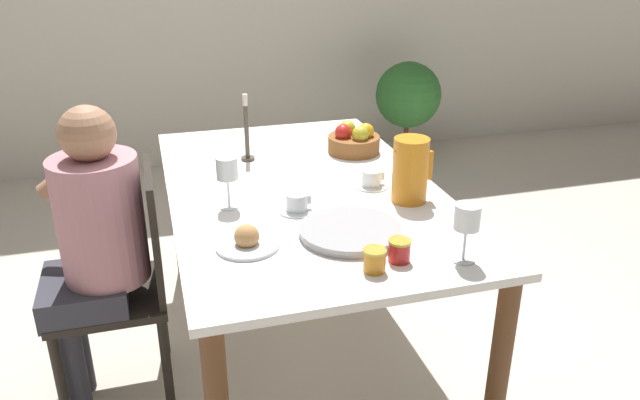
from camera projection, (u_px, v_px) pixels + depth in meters
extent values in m
plane|color=beige|center=(304.00, 344.00, 2.78)|extent=(20.00, 20.00, 0.00)
cube|color=white|center=(302.00, 190.00, 2.48)|extent=(1.04, 1.71, 0.03)
cylinder|color=brown|center=(499.00, 371.00, 2.05)|extent=(0.07, 0.07, 0.73)
cylinder|color=brown|center=(179.00, 211.00, 3.22)|extent=(0.07, 0.07, 0.73)
cylinder|color=brown|center=(348.00, 192.00, 3.45)|extent=(0.07, 0.07, 0.73)
cylinder|color=black|center=(61.00, 385.00, 2.23)|extent=(0.04, 0.04, 0.42)
cylinder|color=black|center=(69.00, 326.00, 2.55)|extent=(0.04, 0.04, 0.42)
cylinder|color=black|center=(167.00, 366.00, 2.32)|extent=(0.04, 0.04, 0.42)
cylinder|color=black|center=(162.00, 312.00, 2.65)|extent=(0.04, 0.04, 0.42)
cube|color=black|center=(108.00, 296.00, 2.35)|extent=(0.42, 0.42, 0.03)
cube|color=black|center=(155.00, 230.00, 2.30)|extent=(0.03, 0.39, 0.47)
cylinder|color=#33333D|center=(74.00, 367.00, 2.29)|extent=(0.09, 0.09, 0.45)
cylinder|color=#33333D|center=(77.00, 342.00, 2.43)|extent=(0.09, 0.09, 0.45)
cube|color=#33333D|center=(85.00, 291.00, 2.27)|extent=(0.30, 0.34, 0.11)
cylinder|color=#B77A84|center=(101.00, 220.00, 2.19)|extent=(0.30, 0.30, 0.46)
sphere|color=#A37556|center=(87.00, 134.00, 2.06)|extent=(0.19, 0.19, 0.19)
cylinder|color=#A37556|center=(70.00, 171.00, 2.30)|extent=(0.25, 0.06, 0.20)
cylinder|color=orange|center=(410.00, 170.00, 2.30)|extent=(0.13, 0.13, 0.24)
cube|color=orange|center=(429.00, 165.00, 2.32)|extent=(0.02, 0.02, 0.11)
cone|color=orange|center=(398.00, 146.00, 2.25)|extent=(0.04, 0.04, 0.04)
cylinder|color=white|center=(229.00, 207.00, 2.30)|extent=(0.08, 0.08, 0.00)
cylinder|color=white|center=(228.00, 192.00, 2.27)|extent=(0.01, 0.01, 0.11)
cylinder|color=white|center=(227.00, 168.00, 2.24)|extent=(0.08, 0.08, 0.08)
cylinder|color=white|center=(463.00, 259.00, 1.93)|extent=(0.08, 0.08, 0.00)
cylinder|color=white|center=(465.00, 244.00, 1.91)|extent=(0.01, 0.01, 0.10)
cylinder|color=white|center=(467.00, 217.00, 1.87)|extent=(0.08, 0.08, 0.08)
cylinder|color=orange|center=(467.00, 222.00, 1.88)|extent=(0.07, 0.07, 0.04)
cylinder|color=silver|center=(297.00, 211.00, 2.26)|extent=(0.13, 0.13, 0.01)
cylinder|color=silver|center=(297.00, 202.00, 2.25)|extent=(0.08, 0.08, 0.06)
cube|color=silver|center=(309.00, 200.00, 2.26)|extent=(0.01, 0.01, 0.03)
cylinder|color=silver|center=(371.00, 186.00, 2.48)|extent=(0.13, 0.13, 0.01)
cylinder|color=silver|center=(372.00, 178.00, 2.46)|extent=(0.08, 0.08, 0.06)
cube|color=silver|center=(383.00, 176.00, 2.47)|extent=(0.01, 0.01, 0.03)
cylinder|color=#9E9EA3|center=(350.00, 233.00, 2.08)|extent=(0.34, 0.34, 0.02)
cylinder|color=#9E9EA3|center=(350.00, 229.00, 2.08)|extent=(0.35, 0.35, 0.01)
cylinder|color=silver|center=(247.00, 245.00, 2.01)|extent=(0.21, 0.21, 0.01)
sphere|color=tan|center=(247.00, 236.00, 2.00)|extent=(0.08, 0.08, 0.08)
cylinder|color=#A81E1E|center=(399.00, 251.00, 1.91)|extent=(0.07, 0.07, 0.07)
cylinder|color=gold|center=(400.00, 241.00, 1.90)|extent=(0.07, 0.07, 0.01)
cylinder|color=#C67A1E|center=(374.00, 260.00, 1.86)|extent=(0.07, 0.07, 0.07)
cylinder|color=gold|center=(375.00, 251.00, 1.84)|extent=(0.07, 0.07, 0.01)
cylinder|color=brown|center=(354.00, 144.00, 2.85)|extent=(0.24, 0.24, 0.08)
sphere|color=gold|center=(366.00, 131.00, 2.82)|extent=(0.08, 0.08, 0.08)
sphere|color=gold|center=(347.00, 128.00, 2.86)|extent=(0.08, 0.08, 0.08)
sphere|color=red|center=(343.00, 132.00, 2.81)|extent=(0.08, 0.08, 0.08)
sphere|color=gold|center=(360.00, 134.00, 2.78)|extent=(0.08, 0.08, 0.08)
cylinder|color=#4C4238|center=(248.00, 158.00, 2.76)|extent=(0.06, 0.06, 0.01)
cylinder|color=#4C4238|center=(247.00, 132.00, 2.71)|extent=(0.02, 0.02, 0.23)
cylinder|color=beige|center=(245.00, 100.00, 2.65)|extent=(0.02, 0.02, 0.05)
cylinder|color=beige|center=(405.00, 157.00, 4.81)|extent=(0.29, 0.29, 0.17)
cylinder|color=brown|center=(406.00, 134.00, 4.73)|extent=(0.04, 0.04, 0.19)
sphere|color=#2D6B2D|center=(408.00, 95.00, 4.61)|extent=(0.49, 0.49, 0.49)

